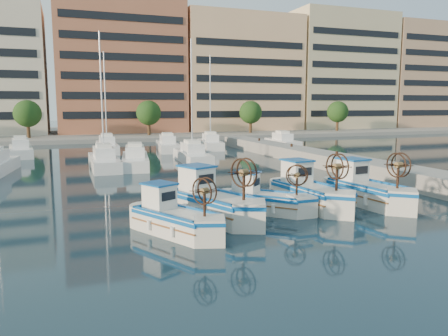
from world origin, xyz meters
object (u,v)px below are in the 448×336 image
at_px(fishing_boat_d, 309,191).
at_px(fishing_boat_b, 212,201).
at_px(fishing_boat_c, 263,198).
at_px(fishing_boat_a, 175,217).
at_px(fishing_boat_e, 366,189).

bearing_deg(fishing_boat_d, fishing_boat_b, 179.78).
bearing_deg(fishing_boat_d, fishing_boat_c, 177.72).
height_order(fishing_boat_a, fishing_boat_e, fishing_boat_e).
height_order(fishing_boat_b, fishing_boat_e, fishing_boat_b).
bearing_deg(fishing_boat_a, fishing_boat_c, -4.73).
height_order(fishing_boat_c, fishing_boat_d, fishing_boat_d).
xyz_separation_m(fishing_boat_a, fishing_boat_e, (11.25, 1.87, 0.12)).
bearing_deg(fishing_boat_e, fishing_boat_a, -176.71).
xyz_separation_m(fishing_boat_d, fishing_boat_e, (3.29, -0.52, -0.00)).
height_order(fishing_boat_a, fishing_boat_d, fishing_boat_d).
xyz_separation_m(fishing_boat_b, fishing_boat_c, (2.88, 0.43, -0.16)).
bearing_deg(fishing_boat_c, fishing_boat_b, 144.47).
height_order(fishing_boat_a, fishing_boat_b, fishing_boat_b).
distance_m(fishing_boat_b, fishing_boat_e, 8.99).
bearing_deg(fishing_boat_b, fishing_boat_d, -15.33).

